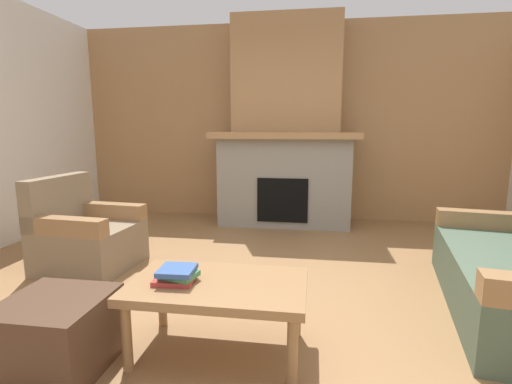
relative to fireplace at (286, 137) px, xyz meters
name	(u,v)px	position (x,y,z in m)	size (l,w,h in m)	color
ground	(256,313)	(0.00, -2.62, -1.16)	(9.00, 9.00, 0.00)	olive
wall_back_wood_panel	(288,123)	(0.00, 0.38, 0.19)	(6.00, 0.12, 2.70)	#A87A4C
fireplace	(286,137)	(0.00, 0.00, 0.00)	(1.90, 0.82, 2.70)	gray
armchair	(86,237)	(-1.69, -1.98, -0.87)	(0.82, 0.82, 0.85)	#847056
coffee_table	(218,291)	(-0.14, -3.11, -0.79)	(1.00, 0.60, 0.43)	#997047
ottoman	(57,334)	(-0.96, -3.40, -0.96)	(0.52, 0.52, 0.40)	#4C3323
book_stack_near_edge	(177,275)	(-0.37, -3.15, -0.69)	(0.25, 0.20, 0.09)	#B23833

